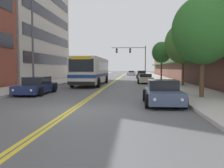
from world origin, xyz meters
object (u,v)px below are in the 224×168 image
street_tree_right_far (162,52)px  car_navy_parked_left_near (37,86)px  street_tree_right_mid (183,44)px  city_bus (92,70)px  car_dark_grey_parked_right_mid (142,75)px  street_tree_right_near (203,31)px  car_champagne_parked_right_far (145,79)px  street_lamp_left_near (36,25)px  car_red_parked_left_mid (89,76)px  car_silver_moving_lead (131,73)px  car_slate_blue_parked_right_foreground (163,93)px  traffic_signal_mast (134,55)px

street_tree_right_far → car_navy_parked_left_near: bearing=-122.7°
street_tree_right_mid → street_tree_right_far: 9.17m
city_bus → car_dark_grey_parked_right_mid: 19.96m
car_dark_grey_parked_right_mid → street_tree_right_near: size_ratio=0.79×
car_champagne_parked_right_far → street_lamp_left_near: size_ratio=0.50×
car_dark_grey_parked_right_mid → street_tree_right_near: street_tree_right_near is taller
city_bus → street_lamp_left_near: (-3.07, -8.85, 3.68)m
street_tree_right_far → street_lamp_left_near: bearing=-126.9°
car_navy_parked_left_near → car_dark_grey_parked_right_mid: bearing=73.4°
street_lamp_left_near → street_tree_right_mid: street_lamp_left_near is taller
car_red_parked_left_mid → street_tree_right_mid: size_ratio=0.77×
car_dark_grey_parked_right_mid → car_champagne_parked_right_far: size_ratio=1.04×
street_lamp_left_near → car_silver_moving_lead: bearing=81.5°
city_bus → car_slate_blue_parked_right_foreground: bearing=-67.4°
car_navy_parked_left_near → car_red_parked_left_mid: (-0.07, 22.30, -0.01)m
street_lamp_left_near → car_red_parked_left_mid: bearing=88.4°
city_bus → street_tree_right_mid: size_ratio=1.88×
traffic_signal_mast → street_tree_right_mid: street_tree_right_mid is taller
car_navy_parked_left_near → car_dark_grey_parked_right_mid: (8.75, 29.42, 0.09)m
car_dark_grey_parked_right_mid → street_tree_right_near: bearing=-85.3°
city_bus → car_champagne_parked_right_far: city_bus is taller
car_dark_grey_parked_right_mid → street_lamp_left_near: bearing=-108.7°
street_tree_right_mid → street_tree_right_near: bearing=-94.9°
car_champagne_parked_right_far → car_silver_moving_lead: bearing=93.3°
car_champagne_parked_right_far → traffic_signal_mast: traffic_signal_mast is taller
street_tree_right_near → city_bus: bearing=124.6°
traffic_signal_mast → car_champagne_parked_right_far: bearing=-85.3°
street_lamp_left_near → city_bus: bearing=70.9°
car_slate_blue_parked_right_foreground → car_silver_moving_lead: car_slate_blue_parked_right_foreground is taller
city_bus → car_champagne_parked_right_far: (6.30, 3.66, -1.15)m
car_navy_parked_left_near → street_tree_right_near: bearing=-11.9°
car_silver_moving_lead → street_tree_right_far: size_ratio=0.88×
car_champagne_parked_right_far → street_lamp_left_near: bearing=-126.8°
city_bus → street_tree_right_far: (8.64, 6.74, 2.36)m
car_dark_grey_parked_right_mid → street_tree_right_far: bearing=-79.2°
car_slate_blue_parked_right_foreground → street_tree_right_near: 4.97m
city_bus → street_tree_right_far: bearing=37.9°
car_silver_moving_lead → street_lamp_left_near: street_lamp_left_near is taller
car_silver_moving_lead → street_tree_right_far: (4.42, -33.37, 3.52)m
city_bus → car_navy_parked_left_near: (-2.43, -10.51, -1.14)m
car_slate_blue_parked_right_foreground → street_tree_right_far: 22.30m
traffic_signal_mast → street_tree_right_far: size_ratio=1.27×
car_navy_parked_left_near → street_lamp_left_near: (-0.64, 1.66, 4.82)m
car_slate_blue_parked_right_foreground → traffic_signal_mast: size_ratio=0.63×
car_silver_moving_lead → street_tree_right_far: 33.85m
car_navy_parked_left_near → car_champagne_parked_right_far: (8.73, 14.17, -0.01)m
car_navy_parked_left_near → street_lamp_left_near: 5.14m
car_navy_parked_left_near → street_tree_right_far: 20.79m
city_bus → street_tree_right_mid: (9.82, -2.35, 2.70)m
city_bus → traffic_signal_mast: bearing=77.8°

